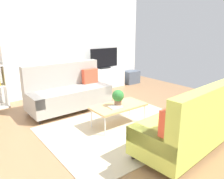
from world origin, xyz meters
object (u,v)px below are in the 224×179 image
object	(u,v)px
tv_console	(104,78)
storage_trunk	(131,77)
couch_beige	(68,92)
vase_0	(88,67)
potted_plant	(118,97)
bottle_0	(94,66)
table_book_0	(115,107)
couch_green	(190,124)
coffee_table	(119,107)
tv	(104,59)

from	to	relation	value
tv_console	storage_trunk	world-z (taller)	tv_console
couch_beige	vase_0	xyz separation A→B (m)	(1.26, 1.19, 0.28)
potted_plant	bottle_0	size ratio (longest dim) A/B	1.51
table_book_0	storage_trunk	bearing A→B (deg)	43.19
couch_green	bottle_0	bearing A→B (deg)	74.11
couch_beige	tv_console	size ratio (longest dim) A/B	1.37
tv_console	potted_plant	size ratio (longest dim) A/B	4.28
storage_trunk	vase_0	size ratio (longest dim) A/B	3.23
couch_beige	potted_plant	world-z (taller)	couch_beige
coffee_table	tv_console	xyz separation A→B (m)	(1.46, 2.56, -0.07)
couch_green	vase_0	world-z (taller)	couch_green
table_book_0	vase_0	distance (m)	2.87
potted_plant	couch_green	bearing A→B (deg)	-77.05
couch_beige	coffee_table	size ratio (longest dim) A/B	1.74
table_book_0	vase_0	bearing A→B (deg)	69.37
coffee_table	tv	world-z (taller)	tv
potted_plant	bottle_0	world-z (taller)	bottle_0
couch_beige	coffee_table	xyz separation A→B (m)	(0.39, -1.42, -0.05)
vase_0	bottle_0	world-z (taller)	bottle_0
coffee_table	table_book_0	xyz separation A→B (m)	(-0.13, -0.06, 0.04)
coffee_table	bottle_0	size ratio (longest dim) A/B	5.07
storage_trunk	potted_plant	distance (m)	3.61
couch_beige	tv_console	xyz separation A→B (m)	(1.84, 1.14, -0.12)
tv_console	storage_trunk	bearing A→B (deg)	-5.19
couch_beige	storage_trunk	bearing A→B (deg)	-161.35
couch_green	potted_plant	size ratio (longest dim) A/B	6.02
couch_beige	table_book_0	xyz separation A→B (m)	(0.26, -1.48, -0.01)
coffee_table	tv	distance (m)	2.98
tv_console	potted_plant	xyz separation A→B (m)	(-1.49, -2.58, 0.29)
couch_beige	potted_plant	xyz separation A→B (m)	(0.35, -1.44, 0.16)
tv_console	coffee_table	bearing A→B (deg)	-119.64
coffee_table	storage_trunk	bearing A→B (deg)	43.90
storage_trunk	table_book_0	distance (m)	3.69
couch_green	storage_trunk	size ratio (longest dim) A/B	3.78
bottle_0	coffee_table	bearing A→B (deg)	-112.47
storage_trunk	couch_green	bearing A→B (deg)	-120.28
potted_plant	vase_0	xyz separation A→B (m)	(0.91, 2.63, 0.11)
coffee_table	storage_trunk	world-z (taller)	storage_trunk
couch_green	tv_console	distance (m)	4.15
tv_console	tv	world-z (taller)	tv
coffee_table	potted_plant	bearing A→B (deg)	-151.08
tv_console	potted_plant	world-z (taller)	potted_plant
tv	storage_trunk	size ratio (longest dim) A/B	1.92
tv_console	table_book_0	bearing A→B (deg)	-121.17
couch_green	bottle_0	xyz separation A→B (m)	(0.75, 3.94, 0.30)
coffee_table	potted_plant	xyz separation A→B (m)	(-0.03, -0.02, 0.21)
storage_trunk	tv_console	bearing A→B (deg)	174.81
tv_console	table_book_0	xyz separation A→B (m)	(-1.59, -2.62, 0.11)
storage_trunk	bottle_0	xyz separation A→B (m)	(-1.51, 0.06, 0.53)
potted_plant	bottle_0	distance (m)	2.76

